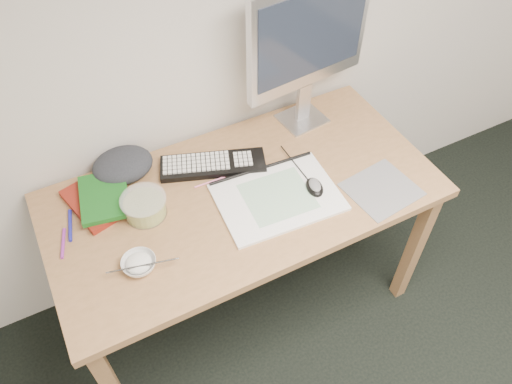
% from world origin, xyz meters
% --- Properties ---
extents(desk, '(1.40, 0.70, 0.75)m').
position_xyz_m(desk, '(-0.30, 1.43, 0.67)').
color(desk, '#AA7A4E').
rests_on(desk, ground).
extents(mousepad, '(0.26, 0.24, 0.00)m').
position_xyz_m(mousepad, '(0.15, 1.21, 0.75)').
color(mousepad, slate).
rests_on(mousepad, desk).
extents(sketchpad, '(0.44, 0.33, 0.01)m').
position_xyz_m(sketchpad, '(-0.21, 1.35, 0.76)').
color(sketchpad, white).
rests_on(sketchpad, desk).
extents(keyboard, '(0.41, 0.25, 0.02)m').
position_xyz_m(keyboard, '(-0.35, 1.59, 0.76)').
color(keyboard, black).
rests_on(keyboard, desk).
extents(monitor, '(0.51, 0.17, 0.59)m').
position_xyz_m(monitor, '(0.09, 1.68, 1.12)').
color(monitor, silver).
rests_on(monitor, desk).
extents(mouse, '(0.08, 0.10, 0.03)m').
position_xyz_m(mouse, '(-0.07, 1.32, 0.78)').
color(mouse, black).
rests_on(mouse, sketchpad).
extents(rice_bowl, '(0.13, 0.13, 0.03)m').
position_xyz_m(rice_bowl, '(-0.73, 1.30, 0.77)').
color(rice_bowl, white).
rests_on(rice_bowl, desk).
extents(chopsticks, '(0.21, 0.07, 0.02)m').
position_xyz_m(chopsticks, '(-0.73, 1.27, 0.79)').
color(chopsticks, '#ADADB0').
rests_on(chopsticks, rice_bowl).
extents(fruit_tub, '(0.18, 0.18, 0.08)m').
position_xyz_m(fruit_tub, '(-0.64, 1.50, 0.79)').
color(fruit_tub, gold).
rests_on(fruit_tub, desk).
extents(book_red, '(0.23, 0.28, 0.02)m').
position_xyz_m(book_red, '(-0.77, 1.62, 0.76)').
color(book_red, maroon).
rests_on(book_red, desk).
extents(book_green, '(0.20, 0.25, 0.02)m').
position_xyz_m(book_green, '(-0.75, 1.61, 0.78)').
color(book_green, '#175D1A').
rests_on(book_green, book_red).
extents(cloth_lump, '(0.22, 0.20, 0.08)m').
position_xyz_m(cloth_lump, '(-0.65, 1.72, 0.79)').
color(cloth_lump, '#2A2B32').
rests_on(cloth_lump, desk).
extents(pencil_pink, '(0.16, 0.01, 0.01)m').
position_xyz_m(pencil_pink, '(-0.37, 1.53, 0.75)').
color(pencil_pink, pink).
rests_on(pencil_pink, desk).
extents(pencil_tan, '(0.15, 0.14, 0.01)m').
position_xyz_m(pencil_tan, '(-0.25, 1.50, 0.75)').
color(pencil_tan, tan).
rests_on(pencil_tan, desk).
extents(pencil_black, '(0.19, 0.07, 0.01)m').
position_xyz_m(pencil_black, '(-0.24, 1.53, 0.75)').
color(pencil_black, black).
rests_on(pencil_black, desk).
extents(marker_blue, '(0.04, 0.13, 0.01)m').
position_xyz_m(marker_blue, '(-0.89, 1.56, 0.76)').
color(marker_blue, '#1B1C96').
rests_on(marker_blue, desk).
extents(marker_orange, '(0.03, 0.13, 0.01)m').
position_xyz_m(marker_orange, '(-0.81, 1.58, 0.76)').
color(marker_orange, orange).
rests_on(marker_orange, desk).
extents(marker_purple, '(0.04, 0.12, 0.01)m').
position_xyz_m(marker_purple, '(-0.93, 1.50, 0.76)').
color(marker_purple, purple).
rests_on(marker_purple, desk).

